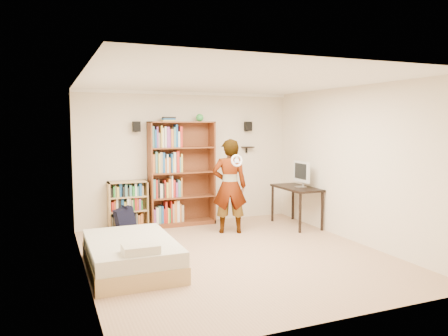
# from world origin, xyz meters

# --- Properties ---
(ground) EXTENTS (4.50, 5.00, 0.01)m
(ground) POSITION_xyz_m (0.00, 0.00, 0.00)
(ground) COLOR tan
(ground) RESTS_ON ground
(room_shell) EXTENTS (4.52, 5.02, 2.71)m
(room_shell) POSITION_xyz_m (0.00, 0.00, 1.76)
(room_shell) COLOR beige
(room_shell) RESTS_ON ground
(crown_molding) EXTENTS (4.50, 5.00, 0.06)m
(crown_molding) POSITION_xyz_m (0.00, 0.00, 2.67)
(crown_molding) COLOR white
(crown_molding) RESTS_ON room_shell
(speaker_left) EXTENTS (0.14, 0.12, 0.20)m
(speaker_left) POSITION_xyz_m (-1.05, 2.40, 2.00)
(speaker_left) COLOR black
(speaker_left) RESTS_ON room_shell
(speaker_right) EXTENTS (0.14, 0.12, 0.20)m
(speaker_right) POSITION_xyz_m (1.35, 2.40, 2.00)
(speaker_right) COLOR black
(speaker_right) RESTS_ON room_shell
(wall_shelf) EXTENTS (0.25, 0.16, 0.02)m
(wall_shelf) POSITION_xyz_m (1.35, 2.41, 1.55)
(wall_shelf) COLOR black
(wall_shelf) RESTS_ON room_shell
(tall_bookshelf) EXTENTS (1.33, 0.39, 2.10)m
(tall_bookshelf) POSITION_xyz_m (-0.17, 2.31, 1.05)
(tall_bookshelf) COLOR brown
(tall_bookshelf) RESTS_ON ground
(low_bookshelf) EXTENTS (0.76, 0.28, 0.95)m
(low_bookshelf) POSITION_xyz_m (-1.25, 2.36, 0.47)
(low_bookshelf) COLOR tan
(low_bookshelf) RESTS_ON ground
(computer_desk) EXTENTS (0.58, 1.16, 0.79)m
(computer_desk) POSITION_xyz_m (1.94, 1.36, 0.40)
(computer_desk) COLOR black
(computer_desk) RESTS_ON ground
(imac) EXTENTS (0.12, 0.52, 0.52)m
(imac) POSITION_xyz_m (1.99, 1.30, 1.05)
(imac) COLOR silver
(imac) RESTS_ON computer_desk
(daybed) EXTENTS (1.18, 1.82, 0.54)m
(daybed) POSITION_xyz_m (-1.64, -0.06, 0.27)
(daybed) COLOR beige
(daybed) RESTS_ON ground
(person) EXTENTS (0.75, 0.62, 1.77)m
(person) POSITION_xyz_m (0.47, 1.35, 0.89)
(person) COLOR black
(person) RESTS_ON ground
(wii_wheel) EXTENTS (0.23, 0.09, 0.23)m
(wii_wheel) POSITION_xyz_m (0.47, 1.02, 1.40)
(wii_wheel) COLOR silver
(wii_wheel) RESTS_ON person
(navy_bag) EXTENTS (0.42, 0.33, 0.50)m
(navy_bag) POSITION_xyz_m (-1.37, 2.05, 0.25)
(navy_bag) COLOR black
(navy_bag) RESTS_ON ground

